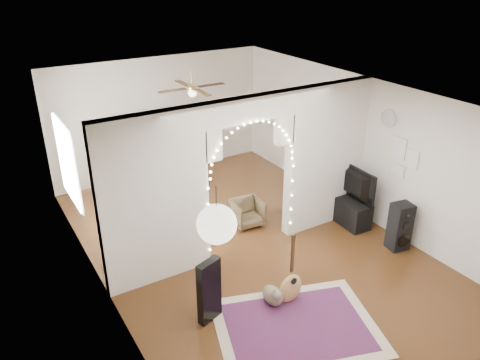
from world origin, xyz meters
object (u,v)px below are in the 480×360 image
floor_speaker (400,227)px  media_console (347,210)px  bookcase (136,151)px  acoustic_guitar (291,278)px  dining_table (135,154)px  dining_chair_left (247,213)px  dining_chair_right (157,185)px

floor_speaker → media_console: 1.18m
bookcase → acoustic_guitar: bearing=-78.2°
floor_speaker → media_console: (-0.12, 1.16, -0.18)m
floor_speaker → dining_table: (-2.93, 4.91, 0.25)m
dining_table → floor_speaker: bearing=-50.8°
acoustic_guitar → media_console: acoustic_guitar is taller
dining_chair_left → dining_chair_right: bearing=122.1°
dining_chair_right → floor_speaker: bearing=-37.1°
media_console → dining_chair_left: bearing=155.0°
dining_table → dining_chair_left: dining_table is taller
dining_chair_left → media_console: bearing=-22.3°
floor_speaker → dining_table: bearing=130.3°
floor_speaker → dining_chair_right: size_ratio=1.64×
media_console → dining_chair_right: media_console is taller
acoustic_guitar → floor_speaker: 2.46m
floor_speaker → dining_table: 5.72m
bookcase → dining_table: 0.09m
floor_speaker → media_console: size_ratio=0.86×
acoustic_guitar → dining_chair_right: size_ratio=1.87×
dining_table → dining_chair_left: (1.14, -2.86, -0.43)m
dining_table → dining_chair_left: 3.10m
bookcase → media_console: bearing=-46.7°
bookcase → dining_chair_left: bookcase is taller
floor_speaker → dining_chair_left: size_ratio=1.57×
dining_chair_right → media_console: bearing=-28.9°
media_console → dining_table: size_ratio=0.77×
dining_table → dining_chair_right: dining_table is taller
dining_chair_left → dining_table: bearing=117.4°
floor_speaker → acoustic_guitar: bearing=-166.7°
floor_speaker → media_console: floor_speaker is taller
bookcase → dining_chair_left: bearing=-62.1°
bookcase → floor_speaker: bearing=-52.7°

